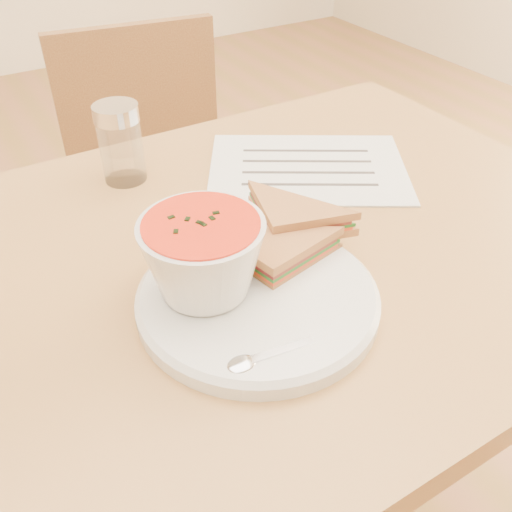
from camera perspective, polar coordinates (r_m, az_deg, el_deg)
dining_table at (r=0.98m, az=-0.80°, el=-16.84°), size 1.00×0.70×0.75m
chair_far at (r=1.35m, az=-8.65°, el=2.99°), size 0.41×0.41×0.83m
plate at (r=0.62m, az=0.17°, el=-4.33°), size 0.34×0.34×0.02m
soup_bowl at (r=0.59m, az=-5.28°, el=-0.44°), size 0.15×0.15×0.09m
sandwich_half_a at (r=0.60m, az=1.73°, el=-2.64°), size 0.14×0.14×0.03m
sandwich_half_b at (r=0.64m, az=1.67°, el=1.74°), size 0.13×0.13×0.03m
spoon at (r=0.55m, az=2.89°, el=-9.37°), size 0.16×0.05×0.01m
paper_menu at (r=0.88m, az=5.18°, el=8.79°), size 0.36×0.34×0.00m
condiment_shaker at (r=0.84m, az=-13.38°, el=10.89°), size 0.08×0.08×0.11m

